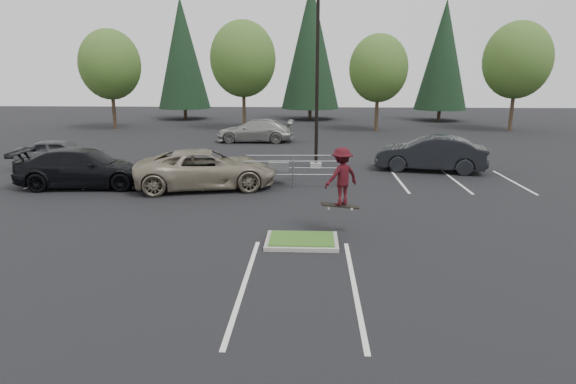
{
  "coord_description": "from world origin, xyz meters",
  "views": [
    {
      "loc": [
        0.28,
        -13.89,
        5.06
      ],
      "look_at": [
        -0.5,
        1.5,
        1.23
      ],
      "focal_mm": 30.0,
      "sensor_mm": 36.0,
      "label": 1
    }
  ],
  "objects_px": {
    "decid_d": "(517,63)",
    "car_l_grey": "(60,153)",
    "car_r_charc": "(430,154)",
    "car_l_black": "(85,168)",
    "conif_b": "(311,46)",
    "decid_c": "(378,70)",
    "skateboarder": "(341,177)",
    "light_pole": "(317,83)",
    "car_l_tan": "(205,169)",
    "conif_c": "(443,55)",
    "decid_a": "(110,67)",
    "cart_corral": "(282,167)",
    "decid_b": "(243,61)",
    "conif_a": "(182,54)",
    "car_far_silver": "(255,131)"
  },
  "relations": [
    {
      "from": "conif_c",
      "to": "car_far_silver",
      "type": "relative_size",
      "value": 2.18
    },
    {
      "from": "conif_c",
      "to": "cart_corral",
      "type": "relative_size",
      "value": 2.73
    },
    {
      "from": "conif_b",
      "to": "car_l_grey",
      "type": "xyz_separation_m",
      "value": [
        -13.5,
        -29.0,
        -7.06
      ]
    },
    {
      "from": "car_l_black",
      "to": "car_r_charc",
      "type": "height_order",
      "value": "car_r_charc"
    },
    {
      "from": "decid_a",
      "to": "decid_b",
      "type": "xyz_separation_m",
      "value": [
        12.0,
        0.5,
        0.46
      ]
    },
    {
      "from": "decid_b",
      "to": "conif_b",
      "type": "xyz_separation_m",
      "value": [
        6.01,
        9.97,
        1.81
      ]
    },
    {
      "from": "decid_b",
      "to": "decid_c",
      "type": "height_order",
      "value": "decid_b"
    },
    {
      "from": "light_pole",
      "to": "decid_b",
      "type": "xyz_separation_m",
      "value": [
        -6.51,
        18.53,
        1.48
      ]
    },
    {
      "from": "light_pole",
      "to": "decid_d",
      "type": "relative_size",
      "value": 1.07
    },
    {
      "from": "conif_a",
      "to": "cart_corral",
      "type": "height_order",
      "value": "conif_a"
    },
    {
      "from": "car_l_black",
      "to": "conif_b",
      "type": "bearing_deg",
      "value": -21.01
    },
    {
      "from": "car_l_black",
      "to": "decid_c",
      "type": "bearing_deg",
      "value": -39.39
    },
    {
      "from": "light_pole",
      "to": "conif_a",
      "type": "bearing_deg",
      "value": 117.38
    },
    {
      "from": "decid_a",
      "to": "car_l_black",
      "type": "distance_m",
      "value": 24.84
    },
    {
      "from": "car_l_grey",
      "to": "skateboarder",
      "type": "bearing_deg",
      "value": -135.86
    },
    {
      "from": "conif_b",
      "to": "car_l_black",
      "type": "bearing_deg",
      "value": -106.62
    },
    {
      "from": "decid_c",
      "to": "decid_d",
      "type": "distance_m",
      "value": 12.03
    },
    {
      "from": "light_pole",
      "to": "conif_c",
      "type": "bearing_deg",
      "value": 63.85
    },
    {
      "from": "conif_b",
      "to": "conif_c",
      "type": "xyz_separation_m",
      "value": [
        14.0,
        -1.0,
        -1.0
      ]
    },
    {
      "from": "car_far_silver",
      "to": "car_l_grey",
      "type": "bearing_deg",
      "value": -43.25
    },
    {
      "from": "conif_b",
      "to": "car_r_charc",
      "type": "xyz_separation_m",
      "value": [
        6.5,
        -29.0,
        -6.92
      ]
    },
    {
      "from": "light_pole",
      "to": "conif_b",
      "type": "xyz_separation_m",
      "value": [
        -0.5,
        28.5,
        3.29
      ]
    },
    {
      "from": "decid_d",
      "to": "car_l_grey",
      "type": "distance_m",
      "value": 37.05
    },
    {
      "from": "light_pole",
      "to": "conif_c",
      "type": "xyz_separation_m",
      "value": [
        13.5,
        27.5,
        2.29
      ]
    },
    {
      "from": "cart_corral",
      "to": "conif_a",
      "type": "bearing_deg",
      "value": 108.88
    },
    {
      "from": "decid_d",
      "to": "cart_corral",
      "type": "bearing_deg",
      "value": -130.49
    },
    {
      "from": "conif_c",
      "to": "cart_corral",
      "type": "distance_m",
      "value": 35.48
    },
    {
      "from": "conif_c",
      "to": "decid_a",
      "type": "bearing_deg",
      "value": -163.52
    },
    {
      "from": "conif_b",
      "to": "decid_c",
      "type": "bearing_deg",
      "value": -60.68
    },
    {
      "from": "light_pole",
      "to": "conif_a",
      "type": "height_order",
      "value": "conif_a"
    },
    {
      "from": "decid_a",
      "to": "skateboarder",
      "type": "bearing_deg",
      "value": -56.51
    },
    {
      "from": "light_pole",
      "to": "car_l_grey",
      "type": "xyz_separation_m",
      "value": [
        -14.0,
        -0.5,
        -3.78
      ]
    },
    {
      "from": "decid_d",
      "to": "car_far_silver",
      "type": "height_order",
      "value": "decid_d"
    },
    {
      "from": "decid_d",
      "to": "car_r_charc",
      "type": "height_order",
      "value": "decid_d"
    },
    {
      "from": "conif_c",
      "to": "car_r_charc",
      "type": "distance_m",
      "value": 29.59
    },
    {
      "from": "light_pole",
      "to": "decid_b",
      "type": "bearing_deg",
      "value": 109.35
    },
    {
      "from": "decid_c",
      "to": "car_l_grey",
      "type": "relative_size",
      "value": 1.82
    },
    {
      "from": "conif_a",
      "to": "car_l_grey",
      "type": "distance_m",
      "value": 29.2
    },
    {
      "from": "decid_d",
      "to": "skateboarder",
      "type": "distance_m",
      "value": 34.04
    },
    {
      "from": "decid_d",
      "to": "conif_b",
      "type": "height_order",
      "value": "conif_b"
    },
    {
      "from": "car_l_tan",
      "to": "decid_d",
      "type": "bearing_deg",
      "value": -56.85
    },
    {
      "from": "conif_c",
      "to": "decid_c",
      "type": "bearing_deg",
      "value": -129.64
    },
    {
      "from": "car_l_tan",
      "to": "car_far_silver",
      "type": "height_order",
      "value": "car_l_tan"
    },
    {
      "from": "decid_c",
      "to": "car_r_charc",
      "type": "xyz_separation_m",
      "value": [
        0.51,
        -18.33,
        -4.33
      ]
    },
    {
      "from": "decid_a",
      "to": "conif_a",
      "type": "height_order",
      "value": "conif_a"
    },
    {
      "from": "conif_c",
      "to": "car_l_tan",
      "type": "xyz_separation_m",
      "value": [
        -18.5,
        -32.5,
        -5.98
      ]
    },
    {
      "from": "conif_b",
      "to": "car_r_charc",
      "type": "relative_size",
      "value": 2.58
    },
    {
      "from": "car_r_charc",
      "to": "car_l_grey",
      "type": "bearing_deg",
      "value": -77.98
    },
    {
      "from": "light_pole",
      "to": "skateboarder",
      "type": "distance_m",
      "value": 11.34
    },
    {
      "from": "cart_corral",
      "to": "car_l_grey",
      "type": "distance_m",
      "value": 12.89
    }
  ]
}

